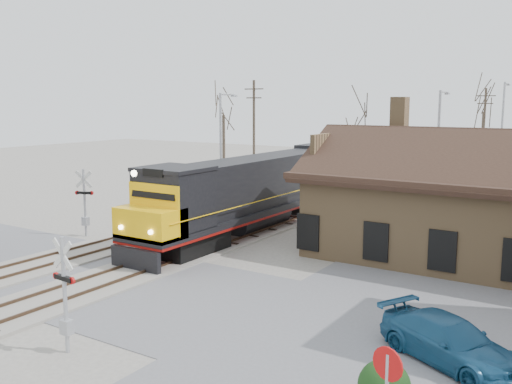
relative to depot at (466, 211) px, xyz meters
The scene contains 19 objects.
ground 17.14m from the depot, 134.97° to the right, with size 140.00×140.00×0.00m, color #A5A095.
road 17.13m from the depot, 134.97° to the right, with size 60.00×9.00×0.03m, color slate.
track_main 12.58m from the depot, 165.97° to the left, with size 3.40×90.00×0.24m.
track_siding 16.92m from the depot, 169.70° to the left, with size 3.40×90.00×0.24m.
depot is the anchor object (origin of this frame).
locomotive_lead 12.01m from the depot, behind, with size 3.09×20.67×4.59m.
locomotive_trailing 23.58m from the depot, 120.57° to the left, with size 3.09×20.67×4.34m.
crossbuck_near 19.22m from the depot, 113.59° to the right, with size 1.04×0.27×3.65m.
crossbuck_far 20.55m from the depot, 160.69° to the right, with size 1.04×0.52×3.88m.
do_not_enter_sign 17.59m from the depot, 82.20° to the right, with size 0.74×0.26×2.56m.
parked_car 12.32m from the depot, 78.85° to the right, with size 1.88×4.62×1.34m, color navy.
streetlight_a 18.46m from the depot, 166.30° to the left, with size 0.25×2.04×8.26m.
streetlight_b 9.99m from the depot, 113.34° to the left, with size 0.25×2.04×8.38m.
streetlight_c 22.35m from the depot, 95.91° to the left, with size 0.25×2.04×9.25m.
utility_pole_a 27.66m from the depot, 144.96° to the left, with size 2.00×0.24×9.61m.
utility_pole_b 36.17m from the depot, 100.14° to the left, with size 2.00×0.24×9.09m.
tree_a 36.63m from the depot, 144.86° to the left, with size 4.17×4.17×10.23m.
tree_b 31.00m from the depot, 122.79° to the left, with size 3.50×3.50×8.58m.
tree_c 36.50m from the depot, 100.27° to the left, with size 4.42×4.42×10.82m.
Camera 1 is at (18.15, -16.38, 7.62)m, focal length 40.00 mm.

